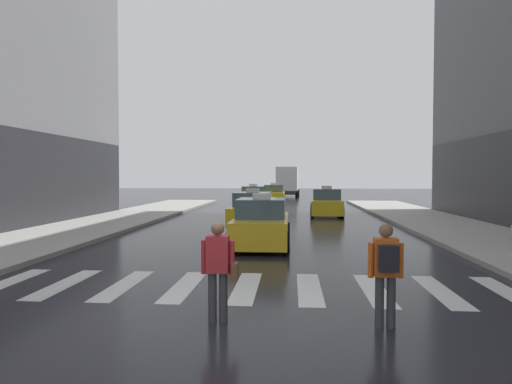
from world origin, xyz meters
TOP-DOWN VIEW (x-y plane):
  - ground_plane at (0.00, 0.00)m, footprint 160.00×160.00m
  - crosswalk_markings at (-0.00, 3.00)m, footprint 11.30×2.80m
  - taxi_lead at (-0.05, 8.86)m, footprint 1.94×4.55m
  - taxi_second at (-0.85, 14.73)m, footprint 2.11×4.62m
  - taxi_third at (3.08, 20.88)m, footprint 2.09×4.61m
  - taxi_fourth at (-1.91, 27.32)m, footprint 1.99×4.57m
  - taxi_fifth at (-0.56, 32.75)m, footprint 1.93×4.54m
  - box_truck at (0.60, 43.23)m, footprint 2.57×7.63m
  - pedestrian_with_backpack at (2.44, 0.58)m, footprint 0.55×0.43m
  - pedestrian_with_handbag at (-0.22, 0.68)m, footprint 0.60×0.24m

SIDE VIEW (x-z plane):
  - ground_plane at x=0.00m, z-range 0.00..0.00m
  - crosswalk_markings at x=0.00m, z-range 0.00..0.01m
  - taxi_lead at x=-0.05m, z-range -0.18..1.63m
  - taxi_second at x=-0.85m, z-range -0.18..1.63m
  - taxi_third at x=3.08m, z-range -0.18..1.63m
  - taxi_fourth at x=-1.91m, z-range -0.18..1.63m
  - taxi_fifth at x=-0.56m, z-range -0.18..1.63m
  - pedestrian_with_handbag at x=-0.22m, z-range 0.11..1.76m
  - pedestrian_with_backpack at x=2.44m, z-range 0.15..1.80m
  - box_truck at x=0.60m, z-range 0.18..3.53m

